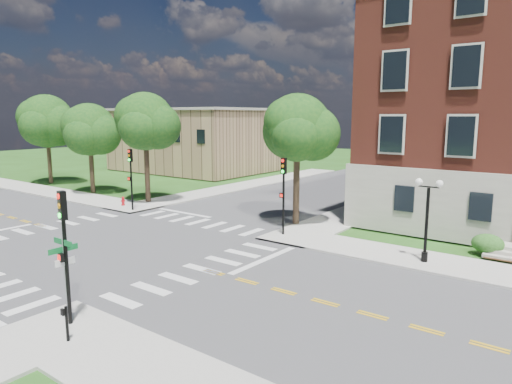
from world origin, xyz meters
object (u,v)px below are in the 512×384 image
Objects in this scene: traffic_signal_se at (64,240)px; twin_lamp_west at (427,215)px; fire_hydrant at (123,201)px; push_button_post at (66,322)px; traffic_signal_nw at (131,171)px; traffic_signal_ne at (283,186)px; street_sign_pole at (65,265)px.

traffic_signal_se is 16.78m from twin_lamp_west.
fire_hydrant is (-24.51, 0.12, -2.06)m from twin_lamp_west.
fire_hydrant is at bearing 179.71° from twin_lamp_west.
twin_lamp_west reaches higher than fire_hydrant.
twin_lamp_west is 17.06m from push_button_post.
fire_hydrant is at bearing 160.88° from traffic_signal_nw.
traffic_signal_nw is 6.40× the size of fire_hydrant.
twin_lamp_west is at bearing -0.29° from fire_hydrant.
traffic_signal_ne is 1.55× the size of street_sign_pole.
traffic_signal_ne reaches higher than fire_hydrant.
traffic_signal_se is at bearing 32.79° from street_sign_pole.
traffic_signal_se and traffic_signal_nw have the same top height.
twin_lamp_west is 16.82m from street_sign_pole.
push_button_post is 1.60× the size of fire_hydrant.
traffic_signal_nw reaches higher than street_sign_pole.
twin_lamp_west is 5.64× the size of fire_hydrant.
twin_lamp_west reaches higher than street_sign_pole.
push_button_post is (1.12, -0.78, -2.39)m from traffic_signal_se.
twin_lamp_west reaches higher than push_button_post.
push_button_post reaches higher than fire_hydrant.
fire_hydrant is (-16.45, 14.89, -1.84)m from street_sign_pole.
traffic_signal_ne and traffic_signal_nw have the same top height.
traffic_signal_ne is 13.66m from traffic_signal_nw.
twin_lamp_west is at bearing 66.04° from push_button_post.
street_sign_pole reaches higher than push_button_post.
traffic_signal_ne is 1.13× the size of twin_lamp_west.
traffic_signal_ne is at bearing 3.51° from traffic_signal_nw.
street_sign_pole is at bearing -118.62° from twin_lamp_west.
street_sign_pole is (0.69, -14.99, -0.88)m from traffic_signal_ne.
traffic_signal_se is 6.40× the size of fire_hydrant.
twin_lamp_west is (22.38, 0.61, -0.66)m from traffic_signal_nw.
traffic_signal_nw is (-14.37, 14.12, 0.00)m from traffic_signal_se.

